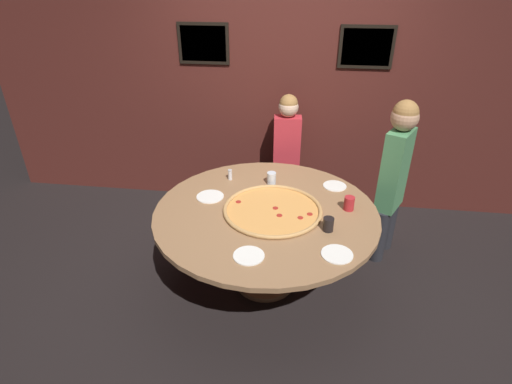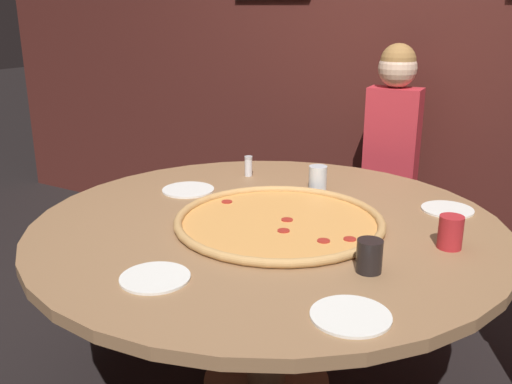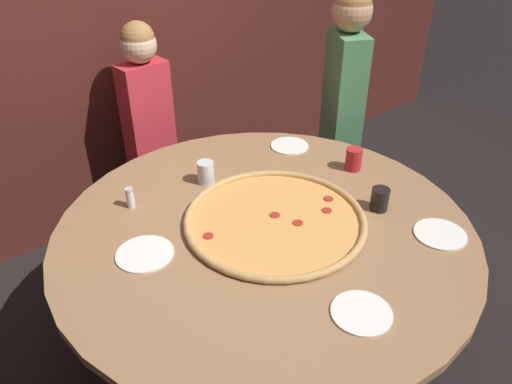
% 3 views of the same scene
% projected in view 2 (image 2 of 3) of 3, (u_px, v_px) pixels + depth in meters
% --- Properties ---
extents(back_wall, '(6.40, 0.08, 2.60)m').
position_uv_depth(back_wall, '(399.00, 45.00, 3.19)').
color(back_wall, '#4C1E19').
rests_on(back_wall, ground_plane).
extents(dining_table, '(1.77, 1.77, 0.74)m').
position_uv_depth(dining_table, '(267.00, 248.00, 2.19)').
color(dining_table, '#936B47').
rests_on(dining_table, ground_plane).
extents(giant_pizza, '(0.78, 0.78, 0.03)m').
position_uv_depth(giant_pizza, '(279.00, 221.00, 2.12)').
color(giant_pizza, '#E0994C').
rests_on(giant_pizza, dining_table).
extents(drink_cup_far_left, '(0.08, 0.08, 0.11)m').
position_uv_depth(drink_cup_far_left, '(451.00, 232.00, 1.90)').
color(drink_cup_far_left, '#B22328').
rests_on(drink_cup_far_left, dining_table).
extents(drink_cup_by_shaker, '(0.08, 0.08, 0.11)m').
position_uv_depth(drink_cup_by_shaker, '(317.00, 178.00, 2.50)').
color(drink_cup_by_shaker, silver).
rests_on(drink_cup_by_shaker, dining_table).
extents(drink_cup_near_left, '(0.08, 0.08, 0.10)m').
position_uv_depth(drink_cup_near_left, '(369.00, 256.00, 1.73)').
color(drink_cup_near_left, black).
rests_on(drink_cup_near_left, dining_table).
extents(white_plate_right_side, '(0.21, 0.21, 0.01)m').
position_uv_depth(white_plate_right_side, '(155.00, 278.00, 1.70)').
color(white_plate_right_side, white).
rests_on(white_plate_right_side, dining_table).
extents(white_plate_beside_cup, '(0.20, 0.20, 0.01)m').
position_uv_depth(white_plate_beside_cup, '(447.00, 209.00, 2.27)').
color(white_plate_beside_cup, white).
rests_on(white_plate_beside_cup, dining_table).
extents(white_plate_far_back, '(0.23, 0.23, 0.01)m').
position_uv_depth(white_plate_far_back, '(188.00, 190.00, 2.51)').
color(white_plate_far_back, white).
rests_on(white_plate_far_back, dining_table).
extents(white_plate_left_side, '(0.21, 0.21, 0.01)m').
position_uv_depth(white_plate_left_side, '(351.00, 316.00, 1.49)').
color(white_plate_left_side, white).
rests_on(white_plate_left_side, dining_table).
extents(condiment_shaker, '(0.04, 0.04, 0.10)m').
position_uv_depth(condiment_shaker, '(248.00, 166.00, 2.71)').
color(condiment_shaker, silver).
rests_on(condiment_shaker, dining_table).
extents(diner_side_right, '(0.34, 0.20, 1.34)m').
position_uv_depth(diner_side_right, '(391.00, 153.00, 3.08)').
color(diner_side_right, '#232328').
rests_on(diner_side_right, ground_plane).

